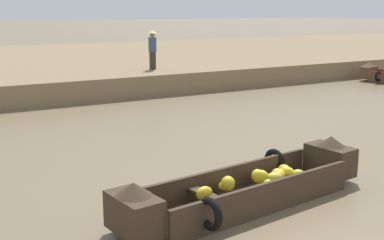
% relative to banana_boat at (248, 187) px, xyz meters
% --- Properties ---
extents(ground_plane, '(300.00, 300.00, 0.00)m').
position_rel_banana_boat_xyz_m(ground_plane, '(0.76, 5.53, -0.31)').
color(ground_plane, '#726047').
extents(riverbank_strip, '(160.00, 20.00, 0.85)m').
position_rel_banana_boat_xyz_m(riverbank_strip, '(0.76, 20.76, 0.11)').
color(riverbank_strip, '#7F6B4C').
rests_on(riverbank_strip, ground).
extents(banana_boat, '(5.14, 2.13, 0.89)m').
position_rel_banana_boat_xyz_m(banana_boat, '(0.00, 0.00, 0.00)').
color(banana_boat, '#3D2D21').
rests_on(banana_boat, ground).
extents(vendor_person, '(0.44, 0.44, 1.66)m').
position_rel_banana_boat_xyz_m(vendor_person, '(4.26, 12.74, 1.46)').
color(vendor_person, '#332D28').
rests_on(vendor_person, riverbank_strip).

